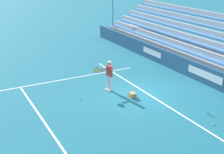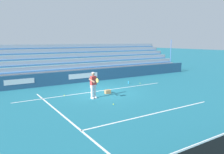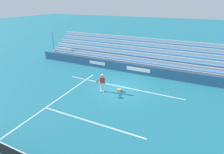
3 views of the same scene
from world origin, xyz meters
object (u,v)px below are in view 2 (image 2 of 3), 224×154
at_px(tennis_ball_far_right, 64,95).
at_px(tennis_ball_on_baseline, 140,83).
at_px(water_bottle, 128,82).
at_px(ball_box_cardboard, 108,92).
at_px(tennis_ball_midcourt, 113,104).
at_px(tennis_player, 93,85).
at_px(tennis_ball_near_player, 91,93).

relative_size(tennis_ball_far_right, tennis_ball_on_baseline, 1.00).
bearing_deg(water_bottle, tennis_ball_on_baseline, 150.61).
relative_size(ball_box_cardboard, tennis_ball_on_baseline, 6.06).
xyz_separation_m(tennis_ball_on_baseline, tennis_ball_midcourt, (5.44, 4.18, 0.00)).
bearing_deg(tennis_ball_midcourt, tennis_player, -80.38).
height_order(tennis_ball_midcourt, tennis_ball_near_player, same).
height_order(ball_box_cardboard, tennis_ball_on_baseline, ball_box_cardboard).
xyz_separation_m(tennis_player, water_bottle, (-4.87, -2.79, -0.78)).
xyz_separation_m(ball_box_cardboard, water_bottle, (-3.40, -2.13, -0.02)).
distance_m(tennis_ball_midcourt, water_bottle, 6.53).
distance_m(tennis_ball_on_baseline, tennis_ball_midcourt, 6.86).
bearing_deg(tennis_ball_on_baseline, water_bottle, -29.39).
relative_size(tennis_player, tennis_ball_on_baseline, 25.98).
distance_m(ball_box_cardboard, tennis_ball_on_baseline, 4.60).
xyz_separation_m(ball_box_cardboard, tennis_ball_midcourt, (1.14, 2.56, -0.10)).
relative_size(tennis_player, tennis_ball_midcourt, 25.98).
bearing_deg(tennis_ball_midcourt, tennis_ball_on_baseline, -142.45).
bearing_deg(tennis_player, ball_box_cardboard, -155.82).
height_order(tennis_player, tennis_ball_midcourt, tennis_player).
distance_m(tennis_ball_on_baseline, tennis_ball_near_player, 5.35).
bearing_deg(water_bottle, tennis_player, 29.84).
height_order(tennis_player, tennis_ball_near_player, tennis_player).
xyz_separation_m(tennis_ball_far_right, water_bottle, (-6.24, -1.13, 0.08)).
bearing_deg(tennis_ball_near_player, ball_box_cardboard, 143.92).
distance_m(tennis_ball_far_right, tennis_ball_midcourt, 3.95).
bearing_deg(tennis_ball_near_player, tennis_ball_on_baseline, -170.14).
distance_m(tennis_player, tennis_ball_far_right, 2.33).
distance_m(tennis_player, ball_box_cardboard, 1.78).
height_order(tennis_ball_near_player, water_bottle, water_bottle).
height_order(ball_box_cardboard, tennis_ball_midcourt, ball_box_cardboard).
bearing_deg(water_bottle, tennis_ball_near_player, 18.00).
bearing_deg(tennis_ball_near_player, water_bottle, -162.00).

